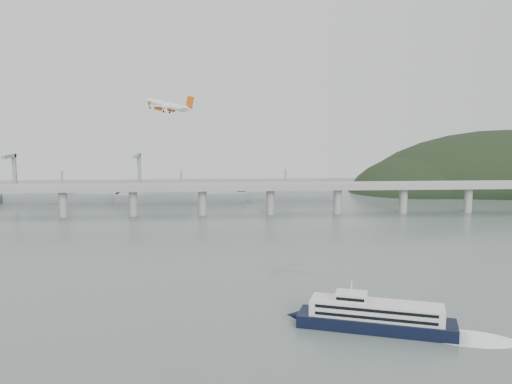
{
  "coord_description": "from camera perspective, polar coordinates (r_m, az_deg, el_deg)",
  "views": [
    {
      "loc": [
        -15.99,
        -193.08,
        68.8
      ],
      "look_at": [
        0.0,
        55.0,
        36.0
      ],
      "focal_mm": 38.0,
      "sensor_mm": 36.0,
      "label": 1
    }
  ],
  "objects": [
    {
      "name": "ground",
      "position": [
        205.59,
        1.01,
        -12.04
      ],
      "size": [
        900.0,
        900.0,
        0.0
      ],
      "primitive_type": "plane",
      "color": "#566461",
      "rests_on": "ground"
    },
    {
      "name": "bridge",
      "position": [
        396.67,
        -1.51,
        0.1
      ],
      "size": [
        800.0,
        22.0,
        23.9
      ],
      "color": "gray",
      "rests_on": "ground"
    },
    {
      "name": "distant_fleet",
      "position": [
        482.96,
        -20.43,
        -0.4
      ],
      "size": [
        453.0,
        60.9,
        40.0
      ],
      "color": "gray",
      "rests_on": "ground"
    },
    {
      "name": "ferry",
      "position": [
        188.34,
        12.5,
        -12.68
      ],
      "size": [
        81.75,
        35.92,
        15.99
      ],
      "rotation": [
        0.0,
        0.0,
        -0.34
      ],
      "color": "black",
      "rests_on": "ground"
    },
    {
      "name": "airliner",
      "position": [
        276.22,
        -9.29,
        8.97
      ],
      "size": [
        28.78,
        27.09,
        9.08
      ],
      "rotation": [
        0.05,
        -0.2,
        2.5
      ],
      "color": "white",
      "rests_on": "ground"
    }
  ]
}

